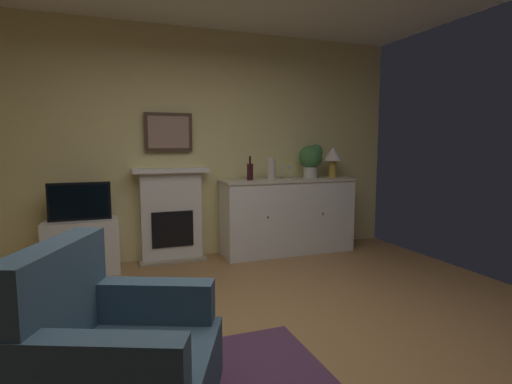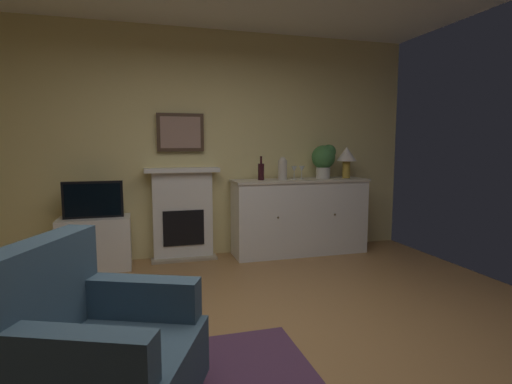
{
  "view_description": "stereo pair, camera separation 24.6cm",
  "coord_description": "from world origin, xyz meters",
  "px_view_note": "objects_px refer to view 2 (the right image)",
  "views": [
    {
      "loc": [
        -0.94,
        -2.31,
        1.37
      ],
      "look_at": [
        0.18,
        0.65,
        1.0
      ],
      "focal_mm": 28.22,
      "sensor_mm": 36.0,
      "label": 1
    },
    {
      "loc": [
        -0.7,
        -2.38,
        1.37
      ],
      "look_at": [
        0.18,
        0.65,
        1.0
      ],
      "focal_mm": 28.22,
      "sensor_mm": 36.0,
      "label": 2
    }
  ],
  "objects_px": {
    "wine_bottle": "(261,171)",
    "vase_decorative": "(283,169)",
    "framed_picture": "(181,132)",
    "potted_plant_small": "(324,158)",
    "wine_glass_left": "(294,170)",
    "armchair": "(96,351)",
    "wine_glass_center": "(302,169)",
    "table_lamp": "(347,156)",
    "tv_set": "(93,200)",
    "tv_cabinet": "(95,243)",
    "fireplace_unit": "(183,214)",
    "sideboard_cabinet": "(300,216)"
  },
  "relations": [
    {
      "from": "wine_bottle",
      "to": "vase_decorative",
      "type": "distance_m",
      "value": 0.26
    },
    {
      "from": "framed_picture",
      "to": "potted_plant_small",
      "type": "height_order",
      "value": "framed_picture"
    },
    {
      "from": "wine_glass_left",
      "to": "armchair",
      "type": "xyz_separation_m",
      "value": [
        -2.07,
        -2.65,
        -0.68
      ]
    },
    {
      "from": "armchair",
      "to": "wine_glass_center",
      "type": "bearing_deg",
      "value": 50.81
    },
    {
      "from": "table_lamp",
      "to": "tv_set",
      "type": "height_order",
      "value": "table_lamp"
    },
    {
      "from": "wine_glass_left",
      "to": "tv_set",
      "type": "distance_m",
      "value": 2.35
    },
    {
      "from": "framed_picture",
      "to": "potted_plant_small",
      "type": "xyz_separation_m",
      "value": [
        1.79,
        -0.18,
        -0.32
      ]
    },
    {
      "from": "framed_picture",
      "to": "table_lamp",
      "type": "distance_m",
      "value": 2.11
    },
    {
      "from": "wine_bottle",
      "to": "tv_cabinet",
      "type": "relative_size",
      "value": 0.39
    },
    {
      "from": "fireplace_unit",
      "to": "wine_bottle",
      "type": "distance_m",
      "value": 1.07
    },
    {
      "from": "fireplace_unit",
      "to": "vase_decorative",
      "type": "xyz_separation_m",
      "value": [
        1.19,
        -0.23,
        0.53
      ]
    },
    {
      "from": "wine_glass_left",
      "to": "tv_set",
      "type": "xyz_separation_m",
      "value": [
        -2.33,
        0.0,
        -0.29
      ]
    },
    {
      "from": "potted_plant_small",
      "to": "wine_glass_left",
      "type": "bearing_deg",
      "value": -172.8
    },
    {
      "from": "table_lamp",
      "to": "wine_bottle",
      "type": "relative_size",
      "value": 1.38
    },
    {
      "from": "sideboard_cabinet",
      "to": "tv_set",
      "type": "relative_size",
      "value": 2.76
    },
    {
      "from": "sideboard_cabinet",
      "to": "framed_picture",
      "type": "bearing_deg",
      "value": 171.22
    },
    {
      "from": "table_lamp",
      "to": "potted_plant_small",
      "type": "height_order",
      "value": "potted_plant_small"
    },
    {
      "from": "vase_decorative",
      "to": "wine_glass_left",
      "type": "bearing_deg",
      "value": 13.73
    },
    {
      "from": "vase_decorative",
      "to": "potted_plant_small",
      "type": "bearing_deg",
      "value": 9.06
    },
    {
      "from": "fireplace_unit",
      "to": "wine_glass_center",
      "type": "height_order",
      "value": "wine_glass_center"
    },
    {
      "from": "sideboard_cabinet",
      "to": "wine_glass_center",
      "type": "relative_size",
      "value": 10.37
    },
    {
      "from": "table_lamp",
      "to": "potted_plant_small",
      "type": "distance_m",
      "value": 0.3
    },
    {
      "from": "wine_bottle",
      "to": "wine_glass_left",
      "type": "relative_size",
      "value": 1.76
    },
    {
      "from": "fireplace_unit",
      "to": "armchair",
      "type": "height_order",
      "value": "fireplace_unit"
    },
    {
      "from": "armchair",
      "to": "potted_plant_small",
      "type": "bearing_deg",
      "value": 47.27
    },
    {
      "from": "vase_decorative",
      "to": "armchair",
      "type": "bearing_deg",
      "value": -126.07
    },
    {
      "from": "sideboard_cabinet",
      "to": "tv_set",
      "type": "height_order",
      "value": "tv_set"
    },
    {
      "from": "wine_glass_center",
      "to": "tv_set",
      "type": "bearing_deg",
      "value": -179.49
    },
    {
      "from": "sideboard_cabinet",
      "to": "vase_decorative",
      "type": "xyz_separation_m",
      "value": [
        -0.25,
        -0.05,
        0.61
      ]
    },
    {
      "from": "wine_glass_left",
      "to": "armchair",
      "type": "relative_size",
      "value": 0.16
    },
    {
      "from": "tv_cabinet",
      "to": "potted_plant_small",
      "type": "bearing_deg",
      "value": 0.63
    },
    {
      "from": "fireplace_unit",
      "to": "framed_picture",
      "type": "distance_m",
      "value": 0.97
    },
    {
      "from": "wine_bottle",
      "to": "armchair",
      "type": "height_order",
      "value": "wine_bottle"
    },
    {
      "from": "wine_glass_left",
      "to": "tv_cabinet",
      "type": "distance_m",
      "value": 2.46
    },
    {
      "from": "tv_set",
      "to": "vase_decorative",
      "type": "bearing_deg",
      "value": -1.11
    },
    {
      "from": "tv_set",
      "to": "framed_picture",
      "type": "bearing_deg",
      "value": 13.31
    },
    {
      "from": "framed_picture",
      "to": "vase_decorative",
      "type": "distance_m",
      "value": 1.29
    },
    {
      "from": "wine_glass_center",
      "to": "armchair",
      "type": "bearing_deg",
      "value": -129.19
    },
    {
      "from": "framed_picture",
      "to": "table_lamp",
      "type": "bearing_deg",
      "value": -6.11
    },
    {
      "from": "wine_glass_center",
      "to": "tv_cabinet",
      "type": "bearing_deg",
      "value": 179.97
    },
    {
      "from": "wine_glass_left",
      "to": "tv_cabinet",
      "type": "height_order",
      "value": "wine_glass_left"
    },
    {
      "from": "fireplace_unit",
      "to": "tv_set",
      "type": "relative_size",
      "value": 1.77
    },
    {
      "from": "table_lamp",
      "to": "armchair",
      "type": "distance_m",
      "value": 3.95
    },
    {
      "from": "framed_picture",
      "to": "wine_glass_center",
      "type": "distance_m",
      "value": 1.55
    },
    {
      "from": "sideboard_cabinet",
      "to": "wine_bottle",
      "type": "xyz_separation_m",
      "value": [
        -0.5,
        0.02,
        0.58
      ]
    },
    {
      "from": "fireplace_unit",
      "to": "table_lamp",
      "type": "bearing_deg",
      "value": -4.87
    },
    {
      "from": "sideboard_cabinet",
      "to": "tv_cabinet",
      "type": "relative_size",
      "value": 2.28
    },
    {
      "from": "framed_picture",
      "to": "armchair",
      "type": "height_order",
      "value": "framed_picture"
    },
    {
      "from": "wine_glass_left",
      "to": "vase_decorative",
      "type": "relative_size",
      "value": 0.59
    },
    {
      "from": "tv_cabinet",
      "to": "tv_set",
      "type": "relative_size",
      "value": 1.21
    }
  ]
}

